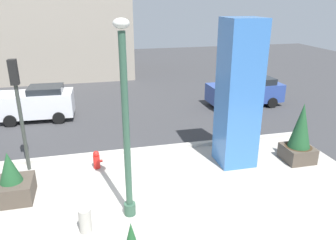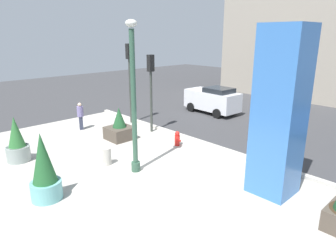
{
  "view_description": "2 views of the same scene",
  "coord_description": "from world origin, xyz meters",
  "views": [
    {
      "loc": [
        -0.66,
        -9.96,
        6.37
      ],
      "look_at": [
        1.88,
        0.47,
        2.39
      ],
      "focal_mm": 35.35,
      "sensor_mm": 36.0,
      "label": 1
    },
    {
      "loc": [
        9.21,
        -7.94,
        5.36
      ],
      "look_at": [
        0.81,
        0.03,
        2.04
      ],
      "focal_mm": 31.79,
      "sensor_mm": 36.0,
      "label": 2
    }
  ],
  "objects": [
    {
      "name": "ground_plane",
      "position": [
        0.0,
        4.0,
        0.0
      ],
      "size": [
        60.0,
        60.0,
        0.0
      ],
      "primitive_type": "plane",
      "color": "#38383A"
    },
    {
      "name": "concrete_bollard",
      "position": [
        -1.11,
        -1.74,
        0.38
      ],
      "size": [
        0.36,
        0.36,
        0.75
      ],
      "primitive_type": "cylinder",
      "color": "#B2ADA3",
      "rests_on": "ground_plane"
    },
    {
      "name": "fire_hydrant",
      "position": [
        -0.64,
        2.04,
        0.37
      ],
      "size": [
        0.36,
        0.26,
        0.75
      ],
      "color": "red",
      "rests_on": "ground_plane"
    },
    {
      "name": "plaza_pavement",
      "position": [
        0.0,
        -2.0,
        0.0
      ],
      "size": [
        18.0,
        10.0,
        0.02
      ],
      "primitive_type": "cube",
      "color": "#ADA89E",
      "rests_on": "ground_plane"
    },
    {
      "name": "pedestrian_on_sidewalk",
      "position": [
        -6.39,
        -0.16,
        0.89
      ],
      "size": [
        0.47,
        0.47,
        1.61
      ],
      "color": "#33384C",
      "rests_on": "ground_plane"
    },
    {
      "name": "traffic_light_far_side",
      "position": [
        -5.54,
        2.85,
        3.27
      ],
      "size": [
        0.28,
        0.42,
        4.87
      ],
      "color": "#333833",
      "rests_on": "ground_plane"
    },
    {
      "name": "lamp_post",
      "position": [
        0.24,
        -1.24,
        2.87
      ],
      "size": [
        0.44,
        0.44,
        5.9
      ],
      "color": "#335642",
      "rests_on": "ground_plane"
    },
    {
      "name": "potted_plant_mid_plaza",
      "position": [
        -3.43,
        0.51,
        0.62
      ],
      "size": [
        1.29,
        1.29,
        1.72
      ],
      "color": "#4C4238",
      "rests_on": "ground_plane"
    },
    {
      "name": "curb_strip",
      "position": [
        0.0,
        3.12,
        0.08
      ],
      "size": [
        18.0,
        0.24,
        0.16
      ],
      "primitive_type": "cube",
      "color": "#B7B2A8",
      "rests_on": "ground_plane"
    },
    {
      "name": "potted_plant_curbside",
      "position": [
        -0.12,
        -4.74,
        1.04
      ],
      "size": [
        1.02,
        1.02,
        2.36
      ],
      "color": "#6BB2B2",
      "rests_on": "ground_plane"
    },
    {
      "name": "traffic_light_corner",
      "position": [
        -3.25,
        2.59,
        2.93
      ],
      "size": [
        0.28,
        0.42,
        4.34
      ],
      "color": "#333833",
      "rests_on": "ground_plane"
    },
    {
      "name": "potted_plant_by_pillar",
      "position": [
        -4.13,
        -4.36,
        0.84
      ],
      "size": [
        0.99,
        0.99,
        2.03
      ],
      "color": "gray",
      "rests_on": "ground_plane"
    },
    {
      "name": "art_pillar_blue",
      "position": [
        4.86,
        1.28,
        2.86
      ],
      "size": [
        1.39,
        1.39,
        5.72
      ],
      "primitive_type": "cube",
      "color": "#3870BC",
      "rests_on": "ground_plane"
    },
    {
      "name": "car_intersection",
      "position": [
        -3.56,
        8.52,
        0.96
      ],
      "size": [
        4.02,
        2.07,
        1.87
      ],
      "color": "silver",
      "rests_on": "ground_plane"
    }
  ]
}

